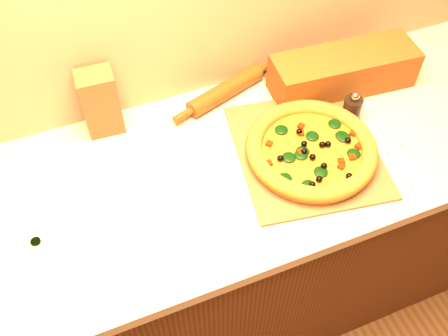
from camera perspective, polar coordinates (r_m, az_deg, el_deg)
cabinet at (r=1.79m, az=-3.61°, el=-10.37°), size 2.80×0.65×0.86m
countertop at (r=1.41m, az=-4.51°, el=-1.72°), size 2.84×0.68×0.04m
pizza_peel at (r=1.47m, az=9.21°, el=2.47°), size 0.46×0.62×0.01m
pizza at (r=1.43m, az=9.95°, el=2.12°), size 0.37×0.37×0.05m
bottle_cap at (r=1.36m, az=-20.73°, el=-7.86°), size 0.03×0.03×0.01m
pepper_grinder at (r=1.56m, az=14.41°, el=6.62°), size 0.06×0.06×0.11m
rolling_pin at (r=1.59m, az=0.18°, el=8.86°), size 0.39×0.15×0.06m
bread_bag at (r=1.64m, az=13.45°, el=10.74°), size 0.47×0.19×0.13m
paper_bag at (r=1.48m, az=-13.95°, el=7.28°), size 0.11×0.09×0.21m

